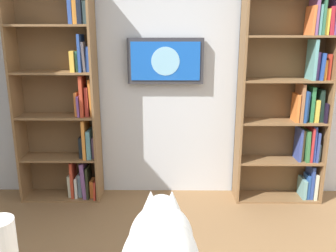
# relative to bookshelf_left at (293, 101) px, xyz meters

# --- Properties ---
(wall_back) EXTENTS (4.52, 0.06, 2.70)m
(wall_back) POSITION_rel_bookshelf_left_xyz_m (1.18, -0.17, 0.35)
(wall_back) COLOR silver
(wall_back) RESTS_ON ground
(bookshelf_left) EXTENTS (0.83, 0.28, 1.99)m
(bookshelf_left) POSITION_rel_bookshelf_left_xyz_m (0.00, 0.00, 0.00)
(bookshelf_left) COLOR brown
(bookshelf_left) RESTS_ON ground
(bookshelf_right) EXTENTS (0.77, 0.28, 2.11)m
(bookshelf_right) POSITION_rel_bookshelf_left_xyz_m (2.17, -0.00, 0.00)
(bookshelf_right) COLOR brown
(bookshelf_right) RESTS_ON ground
(wall_mounted_tv) EXTENTS (0.72, 0.07, 0.43)m
(wall_mounted_tv) POSITION_rel_bookshelf_left_xyz_m (1.21, -0.08, 0.36)
(wall_mounted_tv) COLOR #333338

